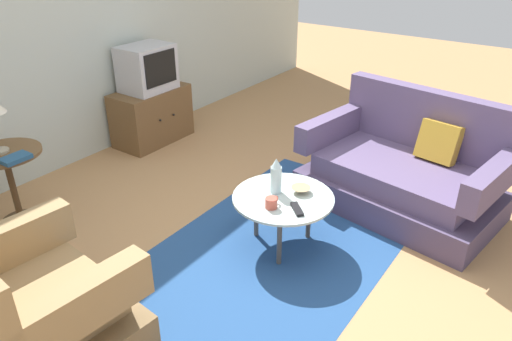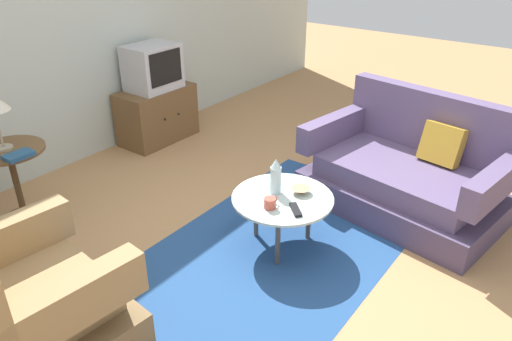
# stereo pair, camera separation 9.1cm
# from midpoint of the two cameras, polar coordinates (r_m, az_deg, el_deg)

# --- Properties ---
(ground_plane) EXTENTS (16.00, 16.00, 0.00)m
(ground_plane) POSITION_cam_midpoint_polar(r_m,az_deg,el_deg) (3.64, 1.57, -9.37)
(ground_plane) COLOR #AD7F51
(back_wall) EXTENTS (9.00, 0.12, 2.70)m
(back_wall) POSITION_cam_midpoint_polar(r_m,az_deg,el_deg) (4.85, -23.70, 15.37)
(back_wall) COLOR #B2BCB2
(back_wall) RESTS_ON ground
(area_rug) EXTENTS (2.53, 1.54, 0.00)m
(area_rug) POSITION_cam_midpoint_polar(r_m,az_deg,el_deg) (3.70, 3.71, -8.73)
(area_rug) COLOR navy
(area_rug) RESTS_ON ground
(armchair) EXTENTS (0.89, 0.98, 0.89)m
(armchair) POSITION_cam_midpoint_polar(r_m,az_deg,el_deg) (2.96, -24.21, -14.70)
(armchair) COLOR brown
(armchair) RESTS_ON ground
(couch) EXTENTS (1.17, 1.69, 0.94)m
(couch) POSITION_cam_midpoint_polar(r_m,az_deg,el_deg) (4.22, 18.10, -0.46)
(couch) COLOR #4B3E5C
(couch) RESTS_ON ground
(coffee_table) EXTENTS (0.74, 0.74, 0.42)m
(coffee_table) POSITION_cam_midpoint_polar(r_m,az_deg,el_deg) (3.49, 3.88, -3.67)
(coffee_table) COLOR #B2C6C1
(coffee_table) RESTS_ON ground
(side_table) EXTENTS (0.54, 0.54, 0.63)m
(side_table) POSITION_cam_midpoint_polar(r_m,az_deg,el_deg) (4.21, -26.29, 0.20)
(side_table) COLOR brown
(side_table) RESTS_ON ground
(tv_stand) EXTENTS (0.84, 0.47, 0.58)m
(tv_stand) POSITION_cam_midpoint_polar(r_m,az_deg,el_deg) (5.42, -11.13, 6.52)
(tv_stand) COLOR brown
(tv_stand) RESTS_ON ground
(television) EXTENTS (0.53, 0.41, 0.47)m
(television) POSITION_cam_midpoint_polar(r_m,az_deg,el_deg) (5.26, -11.65, 11.88)
(television) COLOR #B7B7BC
(television) RESTS_ON tv_stand
(vase) EXTENTS (0.08, 0.08, 0.27)m
(vase) POSITION_cam_midpoint_polar(r_m,az_deg,el_deg) (3.46, 3.10, -0.72)
(vase) COLOR silver
(vase) RESTS_ON coffee_table
(mug) EXTENTS (0.13, 0.08, 0.08)m
(mug) POSITION_cam_midpoint_polar(r_m,az_deg,el_deg) (3.32, 2.48, -3.86)
(mug) COLOR #B74C3D
(mug) RESTS_ON coffee_table
(bowl) EXTENTS (0.14, 0.14, 0.04)m
(bowl) POSITION_cam_midpoint_polar(r_m,az_deg,el_deg) (3.52, 6.04, -2.37)
(bowl) COLOR tan
(bowl) RESTS_ON coffee_table
(tv_remote_dark) EXTENTS (0.15, 0.16, 0.02)m
(tv_remote_dark) POSITION_cam_midpoint_polar(r_m,az_deg,el_deg) (3.31, 5.50, -4.65)
(tv_remote_dark) COLOR black
(tv_remote_dark) RESTS_ON coffee_table
(book) EXTENTS (0.21, 0.14, 0.03)m
(book) POSITION_cam_midpoint_polar(r_m,az_deg,el_deg) (3.95, -25.69, 1.63)
(book) COLOR navy
(book) RESTS_ON side_table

